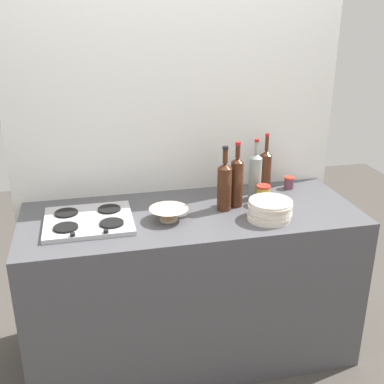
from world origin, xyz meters
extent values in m
plane|color=#47423D|center=(0.00, 0.00, 0.00)|extent=(6.00, 6.00, 0.00)
cube|color=#4C4C51|center=(0.00, 0.00, 0.45)|extent=(1.80, 0.70, 0.90)
cube|color=white|center=(0.00, 0.38, 1.20)|extent=(1.90, 0.06, 2.39)
cube|color=#B2B2B7|center=(-0.54, -0.01, 0.91)|extent=(0.44, 0.40, 0.02)
cylinder|color=black|center=(-0.65, -0.09, 0.93)|extent=(0.12, 0.12, 0.01)
cylinder|color=black|center=(-0.43, -0.09, 0.93)|extent=(0.12, 0.12, 0.01)
cylinder|color=black|center=(-0.65, 0.08, 0.93)|extent=(0.12, 0.12, 0.01)
cylinder|color=black|center=(-0.43, 0.08, 0.93)|extent=(0.12, 0.12, 0.01)
cylinder|color=black|center=(-0.62, -0.19, 0.93)|extent=(0.02, 0.02, 0.02)
cylinder|color=black|center=(-0.46, -0.19, 0.93)|extent=(0.02, 0.02, 0.02)
cylinder|color=silver|center=(0.37, -0.17, 0.91)|extent=(0.22, 0.22, 0.01)
cylinder|color=silver|center=(0.37, -0.17, 0.92)|extent=(0.22, 0.22, 0.01)
cylinder|color=silver|center=(0.37, -0.17, 0.93)|extent=(0.22, 0.22, 0.01)
cylinder|color=silver|center=(0.38, -0.17, 0.94)|extent=(0.22, 0.22, 0.01)
cylinder|color=silver|center=(0.37, -0.17, 0.95)|extent=(0.22, 0.22, 0.01)
cylinder|color=silver|center=(0.37, -0.17, 0.96)|extent=(0.22, 0.22, 0.01)
cylinder|color=silver|center=(0.37, -0.16, 0.97)|extent=(0.22, 0.22, 0.01)
cylinder|color=silver|center=(0.38, -0.17, 0.99)|extent=(0.22, 0.22, 0.01)
cylinder|color=silver|center=(0.38, -0.16, 1.00)|extent=(0.22, 0.22, 0.01)
cylinder|color=gray|center=(0.39, 0.12, 1.02)|extent=(0.07, 0.07, 0.24)
cone|color=gray|center=(0.39, 0.12, 1.16)|extent=(0.07, 0.07, 0.03)
cylinder|color=gray|center=(0.39, 0.12, 1.20)|extent=(0.02, 0.02, 0.07)
cylinder|color=#B21E1E|center=(0.39, 0.12, 1.24)|extent=(0.03, 0.03, 0.02)
cylinder|color=#472314|center=(0.50, 0.24, 1.01)|extent=(0.07, 0.07, 0.22)
cone|color=#472314|center=(0.50, 0.24, 1.13)|extent=(0.07, 0.07, 0.02)
cylinder|color=#472314|center=(0.50, 0.24, 1.18)|extent=(0.02, 0.02, 0.09)
cylinder|color=#B21E1E|center=(0.50, 0.24, 1.24)|extent=(0.02, 0.02, 0.02)
cylinder|color=#472314|center=(0.26, 0.04, 1.03)|extent=(0.07, 0.07, 0.25)
cone|color=#472314|center=(0.26, 0.04, 1.17)|extent=(0.07, 0.07, 0.02)
cylinder|color=#472314|center=(0.26, 0.04, 1.21)|extent=(0.03, 0.03, 0.07)
cylinder|color=#B21E1E|center=(0.26, 0.04, 1.26)|extent=(0.03, 0.03, 0.02)
cylinder|color=#472314|center=(0.18, 0.01, 1.02)|extent=(0.08, 0.08, 0.24)
cone|color=#472314|center=(0.18, 0.01, 1.15)|extent=(0.08, 0.08, 0.03)
cylinder|color=#472314|center=(0.18, 0.01, 1.20)|extent=(0.03, 0.03, 0.07)
cylinder|color=black|center=(0.18, 0.01, 1.25)|extent=(0.03, 0.03, 0.02)
cylinder|color=beige|center=(-0.14, -0.06, 0.91)|extent=(0.09, 0.09, 0.01)
cone|color=beige|center=(-0.14, -0.06, 0.94)|extent=(0.20, 0.20, 0.06)
cylinder|color=#66384C|center=(0.28, 0.24, 0.94)|extent=(0.06, 0.06, 0.08)
cylinder|color=beige|center=(0.28, 0.24, 0.98)|extent=(0.07, 0.07, 0.01)
cylinder|color=#66384C|center=(0.65, 0.23, 0.93)|extent=(0.06, 0.06, 0.06)
cylinder|color=red|center=(0.65, 0.23, 0.97)|extent=(0.06, 0.06, 0.01)
cylinder|color=gold|center=(0.41, 0.03, 0.95)|extent=(0.07, 0.07, 0.10)
cylinder|color=red|center=(0.41, 0.03, 1.00)|extent=(0.08, 0.08, 0.01)
camera|label=1|loc=(-0.52, -2.27, 1.94)|focal=44.76mm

